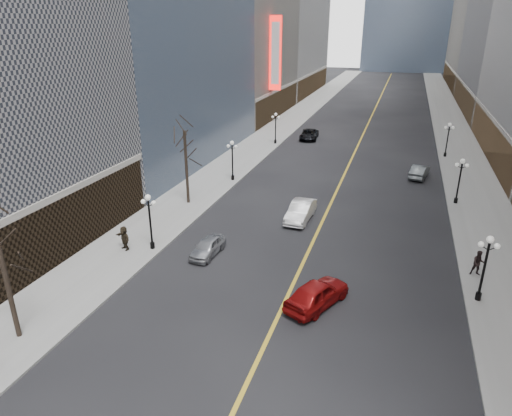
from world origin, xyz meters
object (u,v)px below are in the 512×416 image
Objects in this scene: streetlamp_east_3 at (448,136)px; car_nb_mid at (301,211)px; streetlamp_west_2 at (232,156)px; streetlamp_west_1 at (150,216)px; car_sb_far at (419,171)px; car_nb_far at (309,134)px; streetlamp_west_3 at (276,125)px; car_nb_near at (208,247)px; streetlamp_east_2 at (460,176)px; car_sb_mid at (317,293)px; streetlamp_east_1 at (486,262)px.

car_nb_mid is (-13.80, -26.50, -2.05)m from streetlamp_east_3.
streetlamp_east_3 is 29.68m from streetlamp_west_2.
car_sb_far is (20.19, 25.78, -2.15)m from streetlamp_west_1.
streetlamp_west_3 is at bearing -135.77° from car_nb_far.
car_nb_near is (4.49, 0.60, -2.22)m from streetlamp_west_1.
streetlamp_west_2 is (-23.60, 0.00, 0.00)m from streetlamp_east_2.
streetlamp_west_2 reaches higher than car_sb_mid.
streetlamp_east_1 reaches higher than car_sb_mid.
streetlamp_east_3 is 29.95m from car_nb_mid.
streetlamp_west_2 is 18.00m from streetlamp_west_3.
streetlamp_west_2 is at bearing 142.67° from streetlamp_east_1.
streetlamp_east_2 is at bearing 0.00° from streetlamp_west_2.
car_nb_mid is 31.73m from car_nb_far.
streetlamp_east_3 is 40.83m from car_sb_mid.
car_nb_mid reaches higher than car_sb_far.
streetlamp_east_1 is at bearing -69.07° from car_nb_far.
streetlamp_east_3 reaches higher than car_nb_mid.
streetlamp_east_2 is at bearing 90.00° from streetlamp_east_1.
streetlamp_east_2 is at bearing -54.02° from car_nb_far.
streetlamp_east_2 is 18.00m from streetlamp_east_3.
car_sb_mid is at bearing -57.41° from streetlamp_west_2.
streetlamp_east_1 is 1.00× the size of streetlamp_west_3.
streetlamp_east_3 is at bearing -79.44° from car_sb_mid.
car_nb_near is at bearing 178.21° from streetlamp_east_1.
streetlamp_east_2 and streetlamp_west_3 have the same top height.
streetlamp_west_3 is 0.99× the size of car_sb_far.
car_nb_near is at bearing 0.28° from car_sb_mid.
streetlamp_west_1 is 0.83× the size of car_nb_far.
streetlamp_east_1 reaches higher than car_nb_near.
streetlamp_west_1 reaches higher than car_sb_far.
car_nb_mid is at bearing 44.10° from streetlamp_west_1.
streetlamp_east_3 is (0.00, 18.00, 0.00)m from streetlamp_east_2.
streetlamp_east_1 is 45.19m from car_nb_far.
streetlamp_west_3 is at bearing -46.31° from car_sb_mid.
streetlamp_east_2 reaches higher than car_sb_far.
streetlamp_east_3 is 1.13× the size of car_nb_near.
car_nb_near is 0.78× the size of car_nb_mid.
streetlamp_east_1 and streetlamp_west_3 have the same top height.
car_sb_mid reaches higher than car_nb_far.
car_sb_mid is (9.69, -44.30, 0.10)m from car_nb_far.
streetlamp_west_2 is at bearing -142.67° from streetlamp_east_3.
streetlamp_east_3 is (0.00, 36.00, 0.00)m from streetlamp_east_1.
streetlamp_west_1 is 5.04m from car_nb_near.
car_nb_near is 29.68m from car_sb_far.
streetlamp_east_3 reaches higher than car_sb_far.
streetlamp_east_2 is 1.13× the size of car_nb_near.
streetlamp_west_2 is 0.83× the size of car_nb_far.
car_nb_near is at bearing -94.11° from car_nb_far.
car_nb_mid is (5.31, 8.90, 0.17)m from car_nb_near.
streetlamp_east_3 is 40.29m from car_nb_near.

